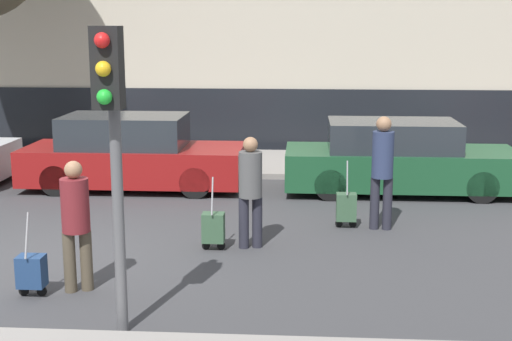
# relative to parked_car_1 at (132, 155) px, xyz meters

# --- Properties ---
(ground_plane) EXTENTS (80.00, 80.00, 0.00)m
(ground_plane) POSITION_rel_parked_car_1_xyz_m (-0.26, -4.53, -0.68)
(ground_plane) COLOR #38383A
(sidewalk_far) EXTENTS (28.00, 3.00, 0.12)m
(sidewalk_far) POSITION_rel_parked_car_1_xyz_m (-0.26, 2.47, -0.62)
(sidewalk_far) COLOR gray
(sidewalk_far) RESTS_ON ground_plane
(parked_car_1) EXTENTS (4.34, 1.72, 1.47)m
(parked_car_1) POSITION_rel_parked_car_1_xyz_m (0.00, 0.00, 0.00)
(parked_car_1) COLOR maroon
(parked_car_1) RESTS_ON ground_plane
(parked_car_2) EXTENTS (4.48, 1.71, 1.40)m
(parked_car_2) POSITION_rel_parked_car_1_xyz_m (5.28, -0.01, -0.02)
(parked_car_2) COLOR #194728
(parked_car_2) RESTS_ON ground_plane
(pedestrian_left) EXTENTS (0.34, 0.34, 1.63)m
(pedestrian_left) POSITION_rel_parked_car_1_xyz_m (0.70, -5.63, 0.24)
(pedestrian_left) COLOR #4C4233
(pedestrian_left) RESTS_ON ground_plane
(trolley_left) EXTENTS (0.34, 0.29, 1.05)m
(trolley_left) POSITION_rel_parked_car_1_xyz_m (0.19, -5.84, -0.37)
(trolley_left) COLOR navy
(trolley_left) RESTS_ON ground_plane
(pedestrian_center) EXTENTS (0.34, 0.34, 1.65)m
(pedestrian_center) POSITION_rel_parked_car_1_xyz_m (2.67, -3.75, 0.25)
(pedestrian_center) COLOR #23232D
(pedestrian_center) RESTS_ON ground_plane
(trolley_center) EXTENTS (0.34, 0.29, 1.09)m
(trolley_center) POSITION_rel_parked_car_1_xyz_m (2.14, -3.89, -0.35)
(trolley_center) COLOR #335138
(trolley_center) RESTS_ON ground_plane
(pedestrian_right) EXTENTS (0.35, 0.34, 1.82)m
(pedestrian_right) POSITION_rel_parked_car_1_xyz_m (4.68, -2.64, 0.36)
(pedestrian_right) COLOR #23232D
(pedestrian_right) RESTS_ON ground_plane
(trolley_right) EXTENTS (0.34, 0.29, 1.10)m
(trolley_right) POSITION_rel_parked_car_1_xyz_m (4.13, -2.59, -0.34)
(trolley_right) COLOR #335138
(trolley_right) RESTS_ON ground_plane
(traffic_light) EXTENTS (0.28, 0.47, 3.21)m
(traffic_light) POSITION_rel_parked_car_1_xyz_m (1.53, -6.90, 1.63)
(traffic_light) COLOR #515154
(traffic_light) RESTS_ON ground_plane
(parked_bicycle) EXTENTS (1.77, 0.06, 0.96)m
(parked_bicycle) POSITION_rel_parked_car_1_xyz_m (5.12, 2.38, -0.19)
(parked_bicycle) COLOR black
(parked_bicycle) RESTS_ON sidewalk_far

